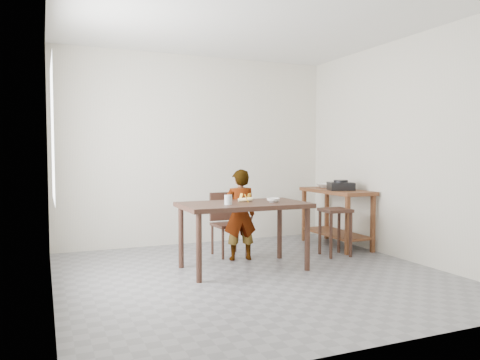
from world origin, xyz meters
name	(u,v)px	position (x,y,z in m)	size (l,w,h in m)	color
floor	(255,277)	(0.00, 0.00, -0.02)	(4.00, 4.00, 0.04)	slate
ceiling	(255,16)	(0.00, 0.00, 2.72)	(4.00, 4.00, 0.04)	white
wall_back	(197,150)	(0.00, 2.02, 1.35)	(4.00, 0.04, 2.70)	silver
wall_front	(384,146)	(0.00, -2.02, 1.35)	(4.00, 0.04, 2.70)	silver
wall_left	(47,148)	(-2.02, 0.00, 1.35)	(0.04, 4.00, 2.70)	silver
wall_right	(405,149)	(2.02, 0.00, 1.35)	(0.04, 4.00, 2.70)	silver
window_pane	(52,132)	(-1.97, 0.20, 1.50)	(0.02, 1.10, 1.30)	white
dining_table	(243,236)	(0.00, 0.30, 0.38)	(1.40, 0.80, 0.75)	#382118
prep_counter	(336,218)	(1.72, 1.00, 0.40)	(0.50, 1.20, 0.80)	brown
child	(240,215)	(0.14, 0.74, 0.55)	(0.41, 0.27, 1.11)	white
dining_chair	(229,224)	(0.11, 1.02, 0.40)	(0.38, 0.38, 0.80)	#382118
stool	(335,232)	(1.35, 0.49, 0.30)	(0.34, 0.34, 0.60)	#382118
glass_tumbler	(228,200)	(-0.23, 0.19, 0.80)	(0.08, 0.08, 0.11)	silver
small_bowl	(273,200)	(0.34, 0.23, 0.77)	(0.15, 0.15, 0.05)	silver
banana	(245,199)	(0.06, 0.38, 0.78)	(0.19, 0.13, 0.07)	#E7C94C
serving_bowl	(325,186)	(1.75, 1.35, 0.83)	(0.24, 0.24, 0.06)	silver
gas_burner	(341,186)	(1.69, 0.86, 0.85)	(0.32, 0.32, 0.11)	black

